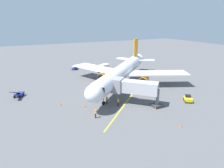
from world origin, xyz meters
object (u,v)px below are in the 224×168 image
object	(u,v)px
box_truck_near_nose	(103,68)
safety_cone_wing_starboard	(156,108)
ground_crew_marshaller	(95,114)
tug_starboard_side	(188,99)
ground_crew_wing_walker	(118,102)
ground_crew_loader	(107,100)
baggage_cart_portside	(75,68)
safety_cone_wing_port	(61,104)
safety_cone_nose_left	(85,106)
airplane	(122,72)
belt_loader_rear_apron	(19,94)
safety_cone_nose_right	(181,126)
jet_bridge	(131,87)

from	to	relation	value
box_truck_near_nose	safety_cone_wing_starboard	xyz separation A→B (m)	(3.38, 33.48, -1.11)
ground_crew_marshaller	tug_starboard_side	world-z (taller)	ground_crew_marshaller
ground_crew_wing_walker	ground_crew_loader	bearing A→B (deg)	-55.39
ground_crew_marshaller	baggage_cart_portside	bearing A→B (deg)	-101.18
ground_crew_loader	safety_cone_wing_port	distance (m)	9.90
safety_cone_wing_port	safety_cone_wing_starboard	xyz separation A→B (m)	(-16.79, 10.67, 0.00)
box_truck_near_nose	safety_cone_nose_left	bearing A→B (deg)	58.62
safety_cone_nose_left	safety_cone_wing_port	distance (m)	5.37
airplane	ground_crew_loader	xyz separation A→B (m)	(9.03, 9.55, -3.12)
ground_crew_loader	belt_loader_rear_apron	xyz separation A→B (m)	(16.82, -13.04, -0.17)
baggage_cart_portside	safety_cone_wing_starboard	world-z (taller)	baggage_cart_portside
airplane	safety_cone_nose_right	distance (m)	24.85
ground_crew_wing_walker	safety_cone_wing_port	xyz separation A→B (m)	(10.77, -5.76, -0.61)
tug_starboard_side	baggage_cart_portside	bearing A→B (deg)	-71.79
ground_crew_marshaller	safety_cone_wing_starboard	xyz separation A→B (m)	(-12.34, 1.91, -0.61)
ground_crew_marshaller	safety_cone_nose_right	bearing A→B (deg)	140.36
belt_loader_rear_apron	safety_cone_wing_starboard	world-z (taller)	belt_loader_rear_apron
jet_bridge	tug_starboard_side	distance (m)	13.18
baggage_cart_portside	safety_cone_nose_left	world-z (taller)	baggage_cart_portside
safety_cone_nose_right	ground_crew_marshaller	bearing A→B (deg)	-39.64
box_truck_near_nose	belt_loader_rear_apron	size ratio (longest dim) A/B	1.09
box_truck_near_nose	safety_cone_nose_right	bearing A→B (deg)	84.44
box_truck_near_nose	belt_loader_rear_apron	world-z (taller)	box_truck_near_nose
jet_bridge	tug_starboard_side	bearing A→B (deg)	158.32
airplane	safety_cone_nose_right	bearing A→B (deg)	85.09
ground_crew_marshaller	safety_cone_nose_right	world-z (taller)	ground_crew_marshaller
baggage_cart_portside	safety_cone_nose_right	distance (m)	49.41
ground_crew_wing_walker	safety_cone_nose_left	size ratio (longest dim) A/B	3.11
ground_crew_loader	tug_starboard_side	world-z (taller)	ground_crew_loader
ground_crew_marshaller	baggage_cart_portside	xyz separation A→B (m)	(-7.82, -39.56, -0.23)
ground_crew_wing_walker	safety_cone_nose_right	xyz separation A→B (m)	(-5.39, 12.70, -0.61)
box_truck_near_nose	baggage_cart_portside	bearing A→B (deg)	-45.36
ground_crew_wing_walker	safety_cone_wing_starboard	distance (m)	7.80
ground_crew_loader	safety_cone_wing_port	xyz separation A→B (m)	(9.23, -3.53, -0.61)
baggage_cart_portside	safety_cone_wing_port	size ratio (longest dim) A/B	5.35
ground_crew_loader	safety_cone_nose_right	bearing A→B (deg)	114.89
baggage_cart_portside	safety_cone_nose_right	size ratio (longest dim) A/B	5.35
safety_cone_nose_left	safety_cone_wing_starboard	xyz separation A→B (m)	(-12.50, 7.45, 0.00)
airplane	box_truck_near_nose	xyz separation A→B (m)	(-1.92, -16.78, -2.62)
jet_bridge	ground_crew_marshaller	bearing A→B (deg)	17.91
safety_cone_wing_port	safety_cone_wing_starboard	world-z (taller)	same
ground_crew_loader	jet_bridge	bearing A→B (deg)	155.18
box_truck_near_nose	tug_starboard_side	bearing A→B (deg)	99.68
airplane	belt_loader_rear_apron	xyz separation A→B (m)	(25.85, -3.49, -3.29)
box_truck_near_nose	safety_cone_wing_port	world-z (taller)	box_truck_near_nose
baggage_cart_portside	jet_bridge	bearing A→B (deg)	92.59
baggage_cart_portside	safety_cone_nose_left	bearing A→B (deg)	76.80
ground_crew_wing_walker	baggage_cart_portside	distance (m)	36.59
safety_cone_nose_left	belt_loader_rear_apron	bearing A→B (deg)	-46.95
ground_crew_loader	box_truck_near_nose	size ratio (longest dim) A/B	0.34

